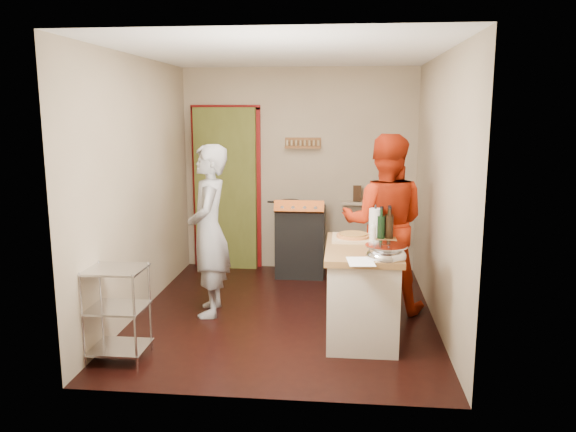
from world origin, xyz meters
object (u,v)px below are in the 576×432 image
object	(u,v)px
wire_shelving	(117,309)
island	(362,288)
person_red	(384,223)
person_stripe	(209,231)
stove	(301,240)

from	to	relation	value
wire_shelving	island	world-z (taller)	island
wire_shelving	person_red	world-z (taller)	person_red
island	person_red	xyz separation A→B (m)	(0.23, 0.74, 0.46)
person_stripe	person_red	distance (m)	1.79
stove	island	world-z (taller)	island
wire_shelving	island	bearing A→B (deg)	19.56
island	stove	bearing A→B (deg)	110.76
island	person_red	bearing A→B (deg)	72.46
wire_shelving	person_red	distance (m)	2.75
wire_shelving	person_stripe	world-z (taller)	person_stripe
stove	wire_shelving	bearing A→B (deg)	-116.85
island	person_stripe	size ratio (longest dim) A/B	0.73
person_stripe	person_red	xyz separation A→B (m)	(1.76, 0.32, 0.05)
person_stripe	person_red	world-z (taller)	person_red
wire_shelving	person_stripe	distance (m)	1.32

